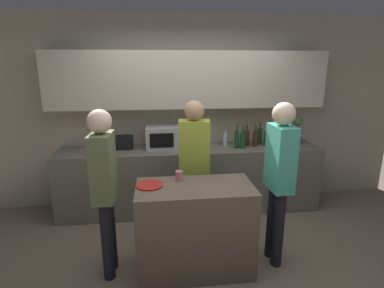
% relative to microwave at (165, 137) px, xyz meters
% --- Properties ---
extents(ground_plane, '(14.00, 14.00, 0.00)m').
position_rel_microwave_xyz_m(ground_plane, '(0.34, -1.46, -1.06)').
color(ground_plane, '#7F705B').
extents(back_wall, '(6.40, 0.40, 2.70)m').
position_rel_microwave_xyz_m(back_wall, '(0.34, 0.20, 0.48)').
color(back_wall, '#B2A893').
rests_on(back_wall, ground_plane).
extents(back_counter, '(3.60, 0.62, 0.91)m').
position_rel_microwave_xyz_m(back_counter, '(0.34, -0.07, -0.60)').
color(back_counter, '#6B665B').
rests_on(back_counter, ground_plane).
extents(kitchen_island, '(1.13, 0.58, 0.90)m').
position_rel_microwave_xyz_m(kitchen_island, '(0.24, -1.39, -0.61)').
color(kitchen_island, brown).
rests_on(kitchen_island, ground_plane).
extents(microwave, '(0.52, 0.39, 0.30)m').
position_rel_microwave_xyz_m(microwave, '(0.00, 0.00, 0.00)').
color(microwave, '#B7BABC').
rests_on(microwave, back_counter).
extents(toaster, '(0.26, 0.16, 0.18)m').
position_rel_microwave_xyz_m(toaster, '(-0.57, 0.00, -0.06)').
color(toaster, black).
rests_on(toaster, back_counter).
extents(potted_plant, '(0.14, 0.14, 0.40)m').
position_rel_microwave_xyz_m(potted_plant, '(1.91, 0.00, 0.05)').
color(potted_plant, brown).
rests_on(potted_plant, back_counter).
extents(bottle_0, '(0.07, 0.07, 0.23)m').
position_rel_microwave_xyz_m(bottle_0, '(0.85, 0.02, -0.06)').
color(bottle_0, silver).
rests_on(bottle_0, back_counter).
extents(bottle_1, '(0.06, 0.06, 0.33)m').
position_rel_microwave_xyz_m(bottle_1, '(0.97, -0.14, -0.02)').
color(bottle_1, '#194723').
rests_on(bottle_1, back_counter).
extents(bottle_2, '(0.08, 0.08, 0.30)m').
position_rel_microwave_xyz_m(bottle_2, '(1.06, -0.16, -0.04)').
color(bottle_2, '#194723').
rests_on(bottle_2, back_counter).
extents(bottle_3, '(0.08, 0.08, 0.30)m').
position_rel_microwave_xyz_m(bottle_3, '(1.15, -0.02, -0.04)').
color(bottle_3, '#472814').
rests_on(bottle_3, back_counter).
extents(bottle_4, '(0.07, 0.07, 0.31)m').
position_rel_microwave_xyz_m(bottle_4, '(1.25, -0.09, -0.03)').
color(bottle_4, '#472814').
rests_on(bottle_4, back_counter).
extents(bottle_5, '(0.07, 0.07, 0.32)m').
position_rel_microwave_xyz_m(bottle_5, '(1.36, 0.03, -0.03)').
color(bottle_5, '#194723').
rests_on(bottle_5, back_counter).
extents(bottle_6, '(0.08, 0.08, 0.28)m').
position_rel_microwave_xyz_m(bottle_6, '(1.44, -0.06, -0.04)').
color(bottle_6, '#194723').
rests_on(bottle_6, back_counter).
extents(bottle_7, '(0.07, 0.07, 0.26)m').
position_rel_microwave_xyz_m(bottle_7, '(1.53, -0.04, -0.05)').
color(bottle_7, '#472814').
rests_on(bottle_7, back_counter).
extents(plate_on_island, '(0.26, 0.26, 0.01)m').
position_rel_microwave_xyz_m(plate_on_island, '(-0.19, -1.34, -0.15)').
color(plate_on_island, red).
rests_on(plate_on_island, kitchen_island).
extents(cup_0, '(0.08, 0.08, 0.09)m').
position_rel_microwave_xyz_m(cup_0, '(0.10, -1.22, -0.11)').
color(cup_0, '#DB7186').
rests_on(cup_0, kitchen_island).
extents(person_left, '(0.22, 0.35, 1.69)m').
position_rel_microwave_xyz_m(person_left, '(1.09, -1.36, -0.05)').
color(person_left, black).
rests_on(person_left, ground_plane).
extents(person_center, '(0.36, 0.23, 1.66)m').
position_rel_microwave_xyz_m(person_center, '(0.30, -0.84, -0.07)').
color(person_center, black).
rests_on(person_center, ground_plane).
extents(person_right, '(0.22, 0.35, 1.65)m').
position_rel_microwave_xyz_m(person_right, '(-0.60, -1.36, -0.08)').
color(person_right, black).
rests_on(person_right, ground_plane).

